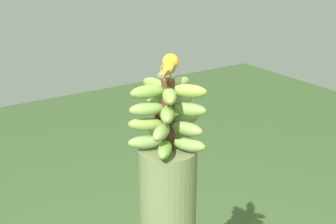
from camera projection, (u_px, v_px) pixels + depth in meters
name	position (u px, v px, depth m)	size (l,w,h in m)	color
banana_bunch	(168.00, 116.00, 1.53)	(0.26, 0.26, 0.24)	#4C2D1E
perched_bird	(169.00, 65.00, 1.48)	(0.15, 0.15, 0.08)	#C68933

